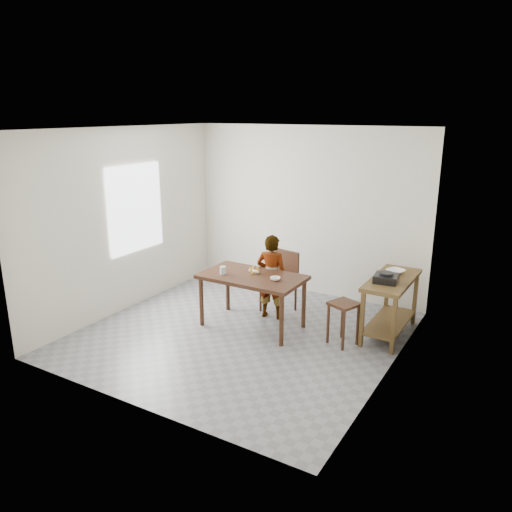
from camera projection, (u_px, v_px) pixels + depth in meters
The scene contains 17 objects.
floor at pixel (241, 335), 6.76m from camera, with size 4.00×4.00×0.04m, color gray.
ceiling at pixel (239, 127), 6.00m from camera, with size 4.00×4.00×0.04m, color white.
wall_back at pixel (307, 211), 8.05m from camera, with size 4.00×0.04×2.70m, color silver.
wall_front at pixel (126, 282), 4.71m from camera, with size 4.00×0.04×2.70m, color silver.
wall_left at pixel (125, 220), 7.36m from camera, with size 0.04×4.00×2.70m, color silver.
wall_right at pixel (398, 260), 5.39m from camera, with size 0.04×4.00×2.70m, color silver.
window_pane at pixel (136, 209), 7.46m from camera, with size 0.02×1.10×1.30m, color white.
dining_table at pixel (252, 301), 6.90m from camera, with size 1.40×0.80×0.75m, color #391F12, non-canonical shape.
prep_counter at pixel (390, 307), 6.63m from camera, with size 0.50×1.20×0.80m, color brown, non-canonical shape.
child at pixel (272, 277), 7.14m from camera, with size 0.45×0.30×1.24m, color white.
dining_chair at pixel (278, 282), 7.42m from camera, with size 0.44×0.44×0.90m, color #391F12, non-canonical shape.
stool at pixel (343, 323), 6.40m from camera, with size 0.32×0.32×0.57m, color #391F12, non-canonical shape.
glass_tumbler at pixel (223, 270), 6.84m from camera, with size 0.09×0.09×0.11m, color silver.
small_bowl at pixel (275, 279), 6.59m from camera, with size 0.14×0.14×0.04m, color white.
banana at pixel (254, 271), 6.89m from camera, with size 0.19×0.13×0.07m, color gold, non-canonical shape.
serving_bowl at pixel (396, 272), 6.70m from camera, with size 0.23×0.23×0.06m, color white.
gas_burner at pixel (386, 278), 6.37m from camera, with size 0.29×0.29×0.10m, color black.
Camera 1 is at (3.32, -5.23, 2.91)m, focal length 35.00 mm.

